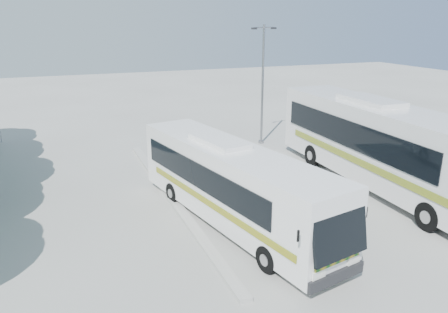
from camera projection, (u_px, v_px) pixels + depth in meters
name	position (u px, v px, depth m)	size (l,w,h in m)	color
ground	(237.00, 208.00, 18.25)	(100.00, 100.00, 0.00)	#ABABA6
kerb_divider	(171.00, 197.00, 19.19)	(0.40, 16.00, 0.15)	#B2B2AD
coach_main	(232.00, 183.00, 16.42)	(4.28, 11.05, 3.01)	white
coach_adjacent	(383.00, 144.00, 19.99)	(3.18, 13.75, 3.80)	silver
lamppost	(263.00, 80.00, 26.58)	(1.76, 0.52, 7.25)	gray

